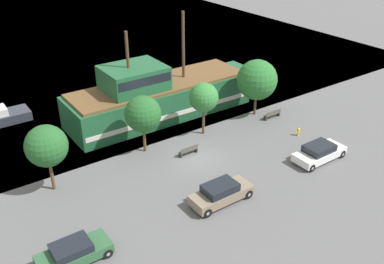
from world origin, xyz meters
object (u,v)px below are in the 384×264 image
Objects in this scene: fire_hydrant at (298,131)px; parked_car_curb_front at (221,193)px; pirate_ship at (158,96)px; bench_promenade_west at (189,150)px; parked_car_curb_rear at (74,253)px; bench_promenade_east at (272,114)px; parked_car_curb_mid at (319,152)px.

parked_car_curb_front is at bearing -162.63° from fire_hydrant.
pirate_ship is 4.27× the size of parked_car_curb_front.
fire_hydrant is (8.20, -11.02, -1.69)m from pirate_ship.
parked_car_curb_front is 6.89m from bench_promenade_west.
parked_car_curb_rear is 5.64× the size of fire_hydrant.
pirate_ship reaches higher than parked_car_curb_front.
parked_car_curb_front is 2.46× the size of bench_promenade_east.
pirate_ship is 20.40m from parked_car_curb_rear.
parked_car_curb_rear is 2.52× the size of bench_promenade_west.
pirate_ship is 10.47× the size of bench_promenade_east.
parked_car_curb_mid is at bearing -0.96° from parked_car_curb_front.
parked_car_curb_front is 10.69m from parked_car_curb_rear.
parked_car_curb_mid is 2.47× the size of bench_promenade_east.
pirate_ship is at bearing 141.21° from bench_promenade_east.
pirate_ship is 4.61× the size of parked_car_curb_rear.
pirate_ship is 4.25× the size of parked_car_curb_mid.
parked_car_curb_mid is at bearing -107.01° from bench_promenade_east.
parked_car_curb_front reaches higher than fire_hydrant.
pirate_ship is at bearing 126.66° from fire_hydrant.
bench_promenade_east is (8.81, -7.08, -1.66)m from pirate_ship.
bench_promenade_east is 1.11× the size of bench_promenade_west.
parked_car_curb_mid is 1.09× the size of parked_car_curb_rear.
bench_promenade_east is at bearing 31.44° from parked_car_curb_front.
bench_promenade_west is at bearing -174.49° from bench_promenade_east.
bench_promenade_west is at bearing 26.50° from parked_car_curb_rear.
parked_car_curb_front is at bearing -2.26° from parked_car_curb_rear.
fire_hydrant is 10.56m from bench_promenade_west.
parked_car_curb_mid is at bearing -66.79° from pirate_ship.
pirate_ship is 8.51m from bench_promenade_west.
parked_car_curb_front is 6.10× the size of fire_hydrant.
parked_car_curb_rear is 22.88m from fire_hydrant.
parked_car_curb_rear is at bearing -162.65° from bench_promenade_east.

